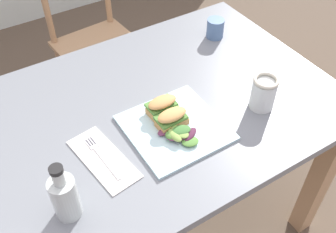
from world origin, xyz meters
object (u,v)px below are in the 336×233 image
object	(u,v)px
sandwich_half_back	(162,105)
cup_extra_side	(215,28)
mason_jar_iced_tea	(263,94)
fork_on_napkin	(100,154)
sandwich_half_front	(172,118)
bottle_cold_brew	(65,199)
dining_table	(161,130)
chair_wooden_far	(96,43)
plate_lunch	(175,128)

from	to	relation	value
sandwich_half_back	cup_extra_side	xyz separation A→B (m)	(0.41, 0.27, 0.00)
mason_jar_iced_tea	cup_extra_side	xyz separation A→B (m)	(0.11, 0.41, -0.01)
fork_on_napkin	mason_jar_iced_tea	world-z (taller)	mason_jar_iced_tea
sandwich_half_front	bottle_cold_brew	size ratio (longest dim) A/B	0.53
dining_table	mason_jar_iced_tea	distance (m)	0.38
sandwich_half_back	fork_on_napkin	bearing A→B (deg)	-167.80
chair_wooden_far	plate_lunch	size ratio (longest dim) A/B	3.02
plate_lunch	bottle_cold_brew	xyz separation A→B (m)	(-0.39, -0.11, 0.06)
chair_wooden_far	mason_jar_iced_tea	bearing A→B (deg)	-80.81
sandwich_half_back	cup_extra_side	size ratio (longest dim) A/B	1.28
sandwich_half_back	chair_wooden_far	bearing A→B (deg)	81.75
fork_on_napkin	cup_extra_side	bearing A→B (deg)	26.16
chair_wooden_far	cup_extra_side	xyz separation A→B (m)	(0.28, -0.62, 0.33)
sandwich_half_front	sandwich_half_back	size ratio (longest dim) A/B	1.00
dining_table	sandwich_half_back	xyz separation A→B (m)	(-0.02, -0.05, 0.17)
sandwich_half_front	sandwich_half_back	distance (m)	0.06
sandwich_half_front	cup_extra_side	bearing A→B (deg)	38.76
bottle_cold_brew	dining_table	bearing A→B (deg)	29.27
sandwich_half_back	sandwich_half_front	bearing A→B (deg)	-94.17
plate_lunch	bottle_cold_brew	world-z (taller)	bottle_cold_brew
chair_wooden_far	sandwich_half_front	world-z (taller)	chair_wooden_far
dining_table	fork_on_napkin	world-z (taller)	fork_on_napkin
dining_table	cup_extra_side	size ratio (longest dim) A/B	15.26
dining_table	sandwich_half_back	bearing A→B (deg)	-113.68
plate_lunch	cup_extra_side	size ratio (longest dim) A/B	3.71
sandwich_half_back	bottle_cold_brew	distance (m)	0.43
sandwich_half_back	mason_jar_iced_tea	bearing A→B (deg)	-25.28
sandwich_half_front	sandwich_half_back	world-z (taller)	same
sandwich_half_front	bottle_cold_brew	bearing A→B (deg)	-162.97
chair_wooden_far	sandwich_half_front	distance (m)	1.02
chair_wooden_far	mason_jar_iced_tea	distance (m)	1.10
fork_on_napkin	cup_extra_side	distance (m)	0.73
chair_wooden_far	bottle_cold_brew	distance (m)	1.25
mason_jar_iced_tea	cup_extra_side	bearing A→B (deg)	74.41
dining_table	cup_extra_side	xyz separation A→B (m)	(0.39, 0.22, 0.17)
plate_lunch	cup_extra_side	bearing A→B (deg)	40.03
bottle_cold_brew	chair_wooden_far	bearing A→B (deg)	64.15
sandwich_half_front	cup_extra_side	distance (m)	0.53
plate_lunch	sandwich_half_back	world-z (taller)	sandwich_half_back
fork_on_napkin	dining_table	bearing A→B (deg)	20.85
chair_wooden_far	plate_lunch	distance (m)	1.02
sandwich_half_back	bottle_cold_brew	xyz separation A→B (m)	(-0.39, -0.18, 0.03)
cup_extra_side	bottle_cold_brew	bearing A→B (deg)	-150.61
plate_lunch	bottle_cold_brew	size ratio (longest dim) A/B	1.54
plate_lunch	sandwich_half_front	world-z (taller)	sandwich_half_front
dining_table	sandwich_half_front	distance (m)	0.21
sandwich_half_front	mason_jar_iced_tea	bearing A→B (deg)	-14.05
sandwich_half_front	fork_on_napkin	distance (m)	0.24
fork_on_napkin	plate_lunch	bearing A→B (deg)	-5.64
bottle_cold_brew	mason_jar_iced_tea	bearing A→B (deg)	3.59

